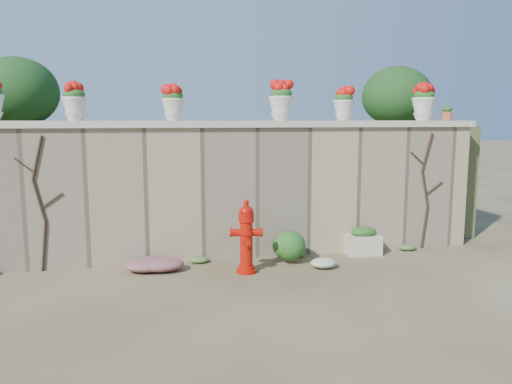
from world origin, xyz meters
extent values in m
plane|color=brown|center=(0.00, 0.00, 0.00)|extent=(80.00, 80.00, 0.00)
cube|color=#9B8967|center=(0.00, 1.80, 1.00)|extent=(8.00, 0.40, 2.00)
cube|color=beige|center=(0.00, 1.80, 2.05)|extent=(8.10, 0.52, 0.10)
cube|color=#384C23|center=(0.00, 5.00, 1.00)|extent=(9.00, 6.00, 2.00)
ellipsoid|color=#143814|center=(-3.20, 3.00, 2.55)|extent=(1.30, 1.30, 1.10)
ellipsoid|color=#143814|center=(3.40, 3.00, 2.55)|extent=(1.30, 1.30, 1.10)
cylinder|color=black|center=(-2.66, 1.58, 0.35)|extent=(0.12, 0.04, 0.70)
cylinder|color=black|center=(-2.69, 1.58, 1.00)|extent=(0.17, 0.04, 0.61)
cylinder|color=black|center=(-2.67, 1.58, 1.60)|extent=(0.18, 0.04, 0.61)
cylinder|color=black|center=(-2.52, 1.58, 1.00)|extent=(0.30, 0.02, 0.22)
cylinder|color=black|center=(-2.85, 1.58, 1.50)|extent=(0.25, 0.02, 0.21)
cylinder|color=black|center=(3.24, 1.58, 0.35)|extent=(0.12, 0.04, 0.70)
cylinder|color=black|center=(3.22, 1.58, 1.00)|extent=(0.17, 0.04, 0.61)
cylinder|color=black|center=(3.23, 1.58, 1.60)|extent=(0.18, 0.04, 0.61)
cylinder|color=black|center=(3.38, 1.58, 1.00)|extent=(0.30, 0.02, 0.22)
cylinder|color=black|center=(3.05, 1.58, 1.50)|extent=(0.25, 0.02, 0.21)
cylinder|color=#B61107|center=(0.10, 0.91, 0.03)|extent=(0.29, 0.29, 0.05)
cylinder|color=#B61107|center=(0.10, 0.91, 0.41)|extent=(0.18, 0.18, 0.64)
cylinder|color=#B61107|center=(0.10, 0.91, 0.57)|extent=(0.22, 0.22, 0.04)
cylinder|color=#B61107|center=(0.10, 0.91, 0.79)|extent=(0.22, 0.22, 0.12)
ellipsoid|color=#B61107|center=(0.10, 0.91, 0.89)|extent=(0.20, 0.20, 0.15)
cylinder|color=#B61107|center=(0.10, 0.91, 0.97)|extent=(0.07, 0.07, 0.10)
cylinder|color=#B61107|center=(-0.04, 0.93, 0.57)|extent=(0.16, 0.13, 0.10)
cylinder|color=#B61107|center=(0.24, 0.88, 0.57)|extent=(0.16, 0.13, 0.10)
cylinder|color=#B61107|center=(0.08, 0.79, 0.47)|extent=(0.11, 0.12, 0.09)
cube|color=beige|center=(2.09, 1.43, 0.16)|extent=(0.56, 0.35, 0.31)
ellipsoid|color=#1E5119|center=(2.09, 1.43, 0.36)|extent=(0.43, 0.28, 0.16)
ellipsoid|color=#1E5119|center=(0.76, 1.24, 0.30)|extent=(0.64, 0.57, 0.61)
ellipsoid|color=#B4246D|center=(-1.10, 1.23, 0.11)|extent=(0.84, 0.56, 0.22)
ellipsoid|color=white|center=(1.28, 0.90, 0.09)|extent=(0.51, 0.41, 0.18)
ellipsoid|color=#1E5119|center=(-2.18, 1.80, 2.47)|extent=(0.29, 0.29, 0.18)
ellipsoid|color=red|center=(-2.18, 1.80, 2.54)|extent=(0.26, 0.26, 0.18)
ellipsoid|color=#1E5119|center=(-0.81, 1.80, 2.46)|extent=(0.29, 0.29, 0.17)
ellipsoid|color=red|center=(-0.81, 1.80, 2.53)|extent=(0.25, 0.25, 0.18)
ellipsoid|color=#1E5119|center=(0.83, 1.80, 2.51)|extent=(0.33, 0.33, 0.20)
ellipsoid|color=red|center=(0.83, 1.80, 2.59)|extent=(0.29, 0.29, 0.21)
ellipsoid|color=#1E5119|center=(1.85, 1.80, 2.46)|extent=(0.29, 0.29, 0.17)
ellipsoid|color=red|center=(1.85, 1.80, 2.53)|extent=(0.25, 0.25, 0.18)
ellipsoid|color=#1E5119|center=(3.25, 1.80, 2.51)|extent=(0.33, 0.33, 0.20)
ellipsoid|color=red|center=(3.25, 1.80, 2.60)|extent=(0.29, 0.29, 0.21)
ellipsoid|color=#1E5119|center=(3.68, 1.80, 2.28)|extent=(0.16, 0.16, 0.11)
camera|label=1|loc=(-1.22, -5.70, 2.11)|focal=35.00mm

